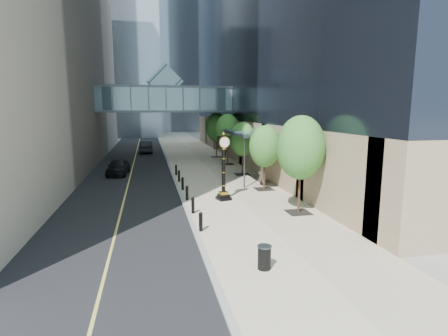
{
  "coord_description": "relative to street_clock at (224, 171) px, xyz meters",
  "views": [
    {
      "loc": [
        -5.18,
        -16.1,
        6.24
      ],
      "look_at": [
        -0.64,
        4.84,
        2.66
      ],
      "focal_mm": 28.0,
      "sensor_mm": 36.0,
      "label": 1
    }
  ],
  "objects": [
    {
      "name": "road",
      "position": [
        -6.79,
        33.02,
        -2.06
      ],
      "size": [
        8.0,
        180.0,
        0.02
      ],
      "primitive_type": "cube",
      "color": "black",
      "rests_on": "ground"
    },
    {
      "name": "ground",
      "position": [
        0.21,
        -6.98,
        -2.07
      ],
      "size": [
        320.0,
        320.0,
        0.0
      ],
      "primitive_type": "plane",
      "color": "gray",
      "rests_on": "ground"
    },
    {
      "name": "curb",
      "position": [
        -2.79,
        33.02,
        -2.04
      ],
      "size": [
        0.25,
        180.0,
        0.07
      ],
      "primitive_type": "cube",
      "color": "gray",
      "rests_on": "ground"
    },
    {
      "name": "sidewalk",
      "position": [
        1.21,
        33.02,
        -2.04
      ],
      "size": [
        8.0,
        180.0,
        0.06
      ],
      "primitive_type": "cube",
      "color": "#B7A88C",
      "rests_on": "ground"
    },
    {
      "name": "distant_tower_c",
      "position": [
        -5.79,
        113.02,
        30.43
      ],
      "size": [
        22.0,
        22.0,
        65.0
      ],
      "primitive_type": "cube",
      "color": "#9CACC5",
      "rests_on": "ground"
    },
    {
      "name": "street_trees",
      "position": [
        3.81,
        9.41,
        1.74
      ],
      "size": [
        2.86,
        28.85,
        5.88
      ],
      "color": "black",
      "rests_on": "sidewalk"
    },
    {
      "name": "bollard_row",
      "position": [
        -2.49,
        2.02,
        -1.56
      ],
      "size": [
        0.2,
        16.2,
        0.9
      ],
      "color": "black",
      "rests_on": "sidewalk"
    },
    {
      "name": "car_near",
      "position": [
        -7.93,
        11.68,
        -1.28
      ],
      "size": [
        2.22,
        4.68,
        1.55
      ],
      "primitive_type": "imported",
      "rotation": [
        0.0,
        0.0,
        -0.09
      ],
      "color": "black",
      "rests_on": "road"
    },
    {
      "name": "street_clock",
      "position": [
        0.0,
        0.0,
        0.0
      ],
      "size": [
        1.06,
        1.06,
        4.65
      ],
      "rotation": [
        0.0,
        0.0,
        0.25
      ],
      "color": "black",
      "rests_on": "sidewalk"
    },
    {
      "name": "entrance_canopy",
      "position": [
        3.69,
        7.02,
        2.12
      ],
      "size": [
        3.0,
        8.0,
        4.38
      ],
      "color": "#383F44",
      "rests_on": "ground"
    },
    {
      "name": "trash_bin",
      "position": [
        -0.7,
        -10.82,
        -1.56
      ],
      "size": [
        0.65,
        0.65,
        0.9
      ],
      "primitive_type": "cylinder",
      "rotation": [
        0.0,
        0.0,
        0.31
      ],
      "color": "black",
      "rests_on": "sidewalk"
    },
    {
      "name": "pedestrian",
      "position": [
        4.05,
        3.94,
        -1.22
      ],
      "size": [
        0.62,
        0.44,
        1.58
      ],
      "primitive_type": "imported",
      "rotation": [
        0.0,
        0.0,
        3.03
      ],
      "color": "#AEACA0",
      "rests_on": "sidewalk"
    },
    {
      "name": "car_far",
      "position": [
        -5.34,
        29.19,
        -1.19
      ],
      "size": [
        1.86,
        5.24,
        1.72
      ],
      "primitive_type": "imported",
      "rotation": [
        0.0,
        0.0,
        3.13
      ],
      "color": "black",
      "rests_on": "road"
    },
    {
      "name": "skywalk",
      "position": [
        -2.79,
        21.02,
        5.64
      ],
      "size": [
        17.0,
        4.2,
        5.8
      ],
      "color": "slate",
      "rests_on": "ground"
    }
  ]
}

